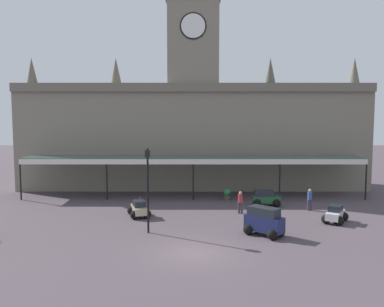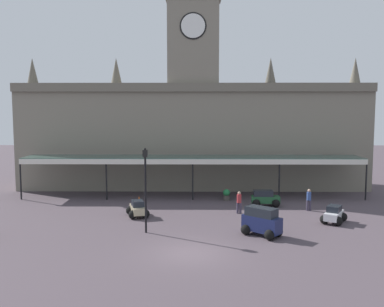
{
  "view_description": "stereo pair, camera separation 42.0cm",
  "coord_description": "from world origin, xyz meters",
  "px_view_note": "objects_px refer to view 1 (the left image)",
  "views": [
    {
      "loc": [
        -0.11,
        -22.49,
        7.75
      ],
      "look_at": [
        0.0,
        8.16,
        4.58
      ],
      "focal_mm": 40.01,
      "sensor_mm": 36.0,
      "label": 1
    },
    {
      "loc": [
        0.31,
        -22.49,
        7.75
      ],
      "look_at": [
        0.0,
        8.16,
        4.58
      ],
      "focal_mm": 40.01,
      "sensor_mm": 36.0,
      "label": 2
    }
  ],
  "objects_px": {
    "car_navy_van": "(263,223)",
    "pedestrian_near_entrance": "(239,201)",
    "traffic_cone": "(138,201)",
    "car_beige_sedan": "(138,210)",
    "victorian_lamppost": "(146,181)",
    "car_white_sedan": "(334,215)",
    "planter_near_kerb": "(226,194)",
    "car_green_estate": "(264,199)",
    "pedestrian_beside_cars": "(308,199)"
  },
  "relations": [
    {
      "from": "car_navy_van",
      "to": "pedestrian_near_entrance",
      "type": "distance_m",
      "value": 5.69
    },
    {
      "from": "traffic_cone",
      "to": "car_navy_van",
      "type": "bearing_deg",
      "value": -43.96
    },
    {
      "from": "car_beige_sedan",
      "to": "traffic_cone",
      "type": "xyz_separation_m",
      "value": [
        -0.39,
        3.72,
        -0.13
      ]
    },
    {
      "from": "car_beige_sedan",
      "to": "victorian_lamppost",
      "type": "relative_size",
      "value": 0.41
    },
    {
      "from": "car_white_sedan",
      "to": "planter_near_kerb",
      "type": "xyz_separation_m",
      "value": [
        -6.85,
        7.23,
        -0.01
      ]
    },
    {
      "from": "car_green_estate",
      "to": "car_beige_sedan",
      "type": "distance_m",
      "value": 10.39
    },
    {
      "from": "car_green_estate",
      "to": "traffic_cone",
      "type": "xyz_separation_m",
      "value": [
        -10.17,
        0.24,
        -0.19
      ]
    },
    {
      "from": "pedestrian_near_entrance",
      "to": "victorian_lamppost",
      "type": "bearing_deg",
      "value": -141.6
    },
    {
      "from": "car_white_sedan",
      "to": "victorian_lamppost",
      "type": "distance_m",
      "value": 13.17
    },
    {
      "from": "car_navy_van",
      "to": "car_beige_sedan",
      "type": "relative_size",
      "value": 1.15
    },
    {
      "from": "car_green_estate",
      "to": "victorian_lamppost",
      "type": "height_order",
      "value": "victorian_lamppost"
    },
    {
      "from": "car_beige_sedan",
      "to": "traffic_cone",
      "type": "bearing_deg",
      "value": 96.0
    },
    {
      "from": "car_green_estate",
      "to": "victorian_lamppost",
      "type": "relative_size",
      "value": 0.42
    },
    {
      "from": "car_beige_sedan",
      "to": "car_navy_van",
      "type": "bearing_deg",
      "value": -29.26
    },
    {
      "from": "car_green_estate",
      "to": "pedestrian_beside_cars",
      "type": "relative_size",
      "value": 1.36
    },
    {
      "from": "car_white_sedan",
      "to": "pedestrian_near_entrance",
      "type": "height_order",
      "value": "pedestrian_near_entrance"
    },
    {
      "from": "car_beige_sedan",
      "to": "pedestrian_beside_cars",
      "type": "xyz_separation_m",
      "value": [
        12.9,
        1.96,
        0.41
      ]
    },
    {
      "from": "car_green_estate",
      "to": "car_navy_van",
      "type": "relative_size",
      "value": 0.89
    },
    {
      "from": "planter_near_kerb",
      "to": "traffic_cone",
      "type": "bearing_deg",
      "value": -164.95
    },
    {
      "from": "victorian_lamppost",
      "to": "car_green_estate",
      "type": "bearing_deg",
      "value": 40.97
    },
    {
      "from": "car_navy_van",
      "to": "pedestrian_near_entrance",
      "type": "relative_size",
      "value": 1.53
    },
    {
      "from": "pedestrian_near_entrance",
      "to": "planter_near_kerb",
      "type": "height_order",
      "value": "pedestrian_near_entrance"
    },
    {
      "from": "car_green_estate",
      "to": "planter_near_kerb",
      "type": "height_order",
      "value": "car_green_estate"
    },
    {
      "from": "car_green_estate",
      "to": "car_navy_van",
      "type": "distance_m",
      "value": 8.27
    },
    {
      "from": "car_green_estate",
      "to": "victorian_lamppost",
      "type": "distance_m",
      "value": 11.84
    },
    {
      "from": "car_beige_sedan",
      "to": "pedestrian_near_entrance",
      "type": "bearing_deg",
      "value": 7.51
    },
    {
      "from": "traffic_cone",
      "to": "victorian_lamppost",
      "type": "bearing_deg",
      "value": -79.26
    },
    {
      "from": "car_beige_sedan",
      "to": "pedestrian_beside_cars",
      "type": "bearing_deg",
      "value": 8.66
    },
    {
      "from": "car_green_estate",
      "to": "car_beige_sedan",
      "type": "xyz_separation_m",
      "value": [
        -9.78,
        -3.49,
        -0.06
      ]
    },
    {
      "from": "pedestrian_beside_cars",
      "to": "pedestrian_near_entrance",
      "type": "height_order",
      "value": "same"
    },
    {
      "from": "car_white_sedan",
      "to": "car_beige_sedan",
      "type": "distance_m",
      "value": 13.79
    },
    {
      "from": "car_white_sedan",
      "to": "traffic_cone",
      "type": "bearing_deg",
      "value": 159.45
    },
    {
      "from": "pedestrian_beside_cars",
      "to": "car_white_sedan",
      "type": "bearing_deg",
      "value": -77.23
    },
    {
      "from": "car_beige_sedan",
      "to": "pedestrian_near_entrance",
      "type": "height_order",
      "value": "pedestrian_near_entrance"
    },
    {
      "from": "victorian_lamppost",
      "to": "car_white_sedan",
      "type": "bearing_deg",
      "value": 11.22
    },
    {
      "from": "pedestrian_near_entrance",
      "to": "planter_near_kerb",
      "type": "distance_m",
      "value": 4.75
    },
    {
      "from": "victorian_lamppost",
      "to": "planter_near_kerb",
      "type": "distance_m",
      "value": 11.66
    },
    {
      "from": "victorian_lamppost",
      "to": "traffic_cone",
      "type": "distance_m",
      "value": 8.45
    },
    {
      "from": "car_navy_van",
      "to": "traffic_cone",
      "type": "distance_m",
      "value": 12.06
    },
    {
      "from": "car_white_sedan",
      "to": "car_green_estate",
      "type": "relative_size",
      "value": 0.99
    },
    {
      "from": "car_beige_sedan",
      "to": "victorian_lamppost",
      "type": "distance_m",
      "value": 5.06
    },
    {
      "from": "car_beige_sedan",
      "to": "car_green_estate",
      "type": "bearing_deg",
      "value": 19.62
    },
    {
      "from": "planter_near_kerb",
      "to": "pedestrian_near_entrance",
      "type": "bearing_deg",
      "value": -82.68
    },
    {
      "from": "pedestrian_near_entrance",
      "to": "car_white_sedan",
      "type": "bearing_deg",
      "value": -22.15
    },
    {
      "from": "car_beige_sedan",
      "to": "pedestrian_near_entrance",
      "type": "distance_m",
      "value": 7.53
    },
    {
      "from": "pedestrian_beside_cars",
      "to": "traffic_cone",
      "type": "bearing_deg",
      "value": 172.46
    },
    {
      "from": "car_navy_van",
      "to": "pedestrian_beside_cars",
      "type": "xyz_separation_m",
      "value": [
        4.62,
        6.61,
        0.1
      ]
    },
    {
      "from": "car_navy_van",
      "to": "pedestrian_beside_cars",
      "type": "distance_m",
      "value": 8.06
    },
    {
      "from": "car_white_sedan",
      "to": "car_green_estate",
      "type": "xyz_separation_m",
      "value": [
        -3.92,
        5.05,
        0.06
      ]
    },
    {
      "from": "car_beige_sedan",
      "to": "victorian_lamppost",
      "type": "xyz_separation_m",
      "value": [
        1.09,
        -4.06,
        2.81
      ]
    }
  ]
}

